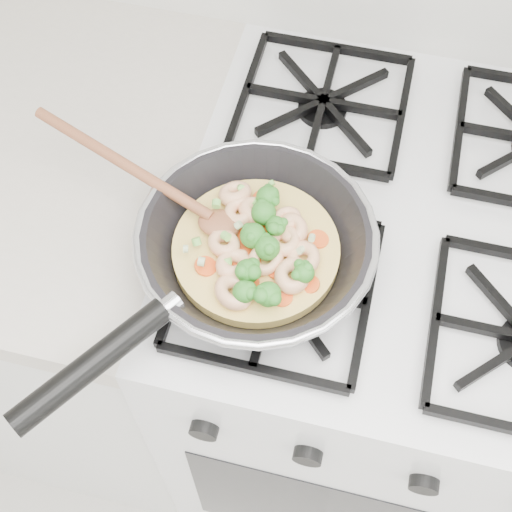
# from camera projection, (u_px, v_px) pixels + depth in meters

# --- Properties ---
(stove) EXTENTS (0.60, 0.60, 0.92)m
(stove) POSITION_uv_depth(u_px,v_px,m) (367.00, 352.00, 1.28)
(stove) COLOR white
(stove) RESTS_ON ground
(skillet) EXTENTS (0.44, 0.42, 0.09)m
(skillet) POSITION_uv_depth(u_px,v_px,m) (252.00, 247.00, 0.81)
(skillet) COLOR black
(skillet) RESTS_ON stove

